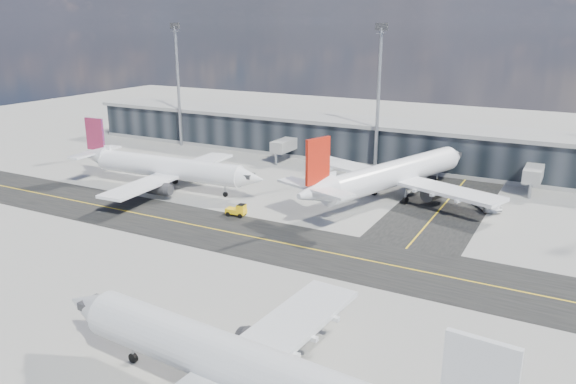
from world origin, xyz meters
name	(u,v)px	position (x,y,z in m)	size (l,w,h in m)	color
ground	(252,250)	(0.00, 0.00, 0.00)	(300.00, 300.00, 0.00)	gray
taxiway_lanes	(314,229)	(3.91, 10.74, 0.01)	(180.00, 63.00, 0.03)	black
terminal_concourse	(387,144)	(0.04, 54.93, 4.09)	(152.00, 19.80, 8.80)	black
floodlight_masts	(378,93)	(0.00, 48.00, 15.61)	(102.50, 0.70, 28.90)	gray
airliner_af	(166,168)	(-28.93, 17.32, 3.87)	(39.55, 33.70, 11.72)	white
airliner_redtail	(392,175)	(9.18, 30.36, 4.33)	(37.19, 43.07, 13.11)	white
airliner_near	(248,369)	(16.96, -27.92, 3.99)	(40.75, 34.76, 12.07)	silver
baggage_tug	(238,210)	(-9.08, 10.46, 1.00)	(3.33, 1.92, 2.00)	yellow
service_van	(488,204)	(24.73, 32.58, 0.86)	(2.86, 6.20, 1.72)	white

